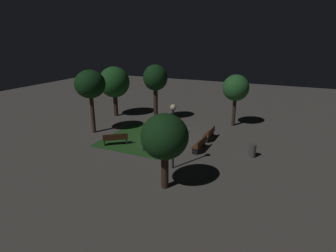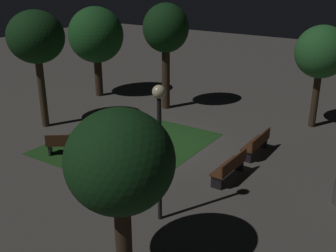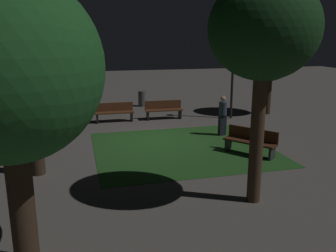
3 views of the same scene
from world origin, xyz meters
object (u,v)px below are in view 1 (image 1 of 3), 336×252
(tree_tall_center, at_px, (165,137))
(trash_bin, at_px, (252,151))
(tree_back_left, at_px, (114,82))
(lamp_post_path_center, at_px, (173,125))
(bench_front_right, at_px, (210,134))
(tree_back_right, at_px, (155,79))
(bench_path_side, at_px, (115,139))
(bench_lawn_edge, at_px, (200,144))
(pedestrian, at_px, (145,139))
(tree_lawn_side, at_px, (90,85))
(tree_near_wall, at_px, (236,88))

(tree_tall_center, distance_m, trash_bin, 7.32)
(tree_back_left, bearing_deg, lamp_post_path_center, -129.96)
(bench_front_right, bearing_deg, tree_back_left, 75.95)
(tree_back_right, height_order, trash_bin, tree_back_right)
(tree_back_right, bearing_deg, bench_path_side, -179.02)
(bench_lawn_edge, bearing_deg, pedestrian, 114.27)
(tree_tall_center, relative_size, pedestrian, 2.51)
(tree_lawn_side, height_order, pedestrian, tree_lawn_side)
(tree_back_left, bearing_deg, tree_lawn_side, -165.81)
(bench_front_right, relative_size, pedestrian, 1.12)
(tree_back_left, bearing_deg, trash_bin, -108.18)
(bench_lawn_edge, relative_size, tree_back_left, 0.37)
(tree_lawn_side, bearing_deg, bench_path_side, -115.86)
(lamp_post_path_center, bearing_deg, pedestrian, 59.79)
(bench_path_side, bearing_deg, tree_lawn_side, 64.14)
(bench_front_right, xyz_separation_m, tree_lawn_side, (-2.37, 9.25, 3.50))
(tree_back_left, distance_m, trash_bin, 15.03)
(bench_path_side, height_order, pedestrian, pedestrian)
(tree_back_left, bearing_deg, pedestrian, -133.29)
(tree_back_left, bearing_deg, bench_path_side, -145.51)
(lamp_post_path_center, bearing_deg, tree_back_left, 50.04)
(tree_tall_center, relative_size, tree_back_right, 0.77)
(tree_tall_center, height_order, lamp_post_path_center, tree_tall_center)
(tree_back_right, xyz_separation_m, pedestrian, (-6.81, -2.60, -3.11))
(bench_lawn_edge, relative_size, tree_lawn_side, 0.35)
(tree_lawn_side, relative_size, trash_bin, 5.86)
(bench_path_side, distance_m, pedestrian, 2.51)
(tree_tall_center, xyz_separation_m, pedestrian, (3.88, 3.36, -1.98))
(bench_path_side, height_order, tree_lawn_side, tree_lawn_side)
(tree_lawn_side, bearing_deg, lamp_post_path_center, -110.75)
(bench_path_side, bearing_deg, tree_tall_center, -123.71)
(tree_back_left, xyz_separation_m, trash_bin, (-4.60, -14.01, -2.93))
(tree_lawn_side, relative_size, tree_back_right, 0.98)
(tree_near_wall, bearing_deg, bench_lawn_edge, 172.02)
(tree_near_wall, bearing_deg, tree_lawn_side, 123.28)
(bench_path_side, relative_size, tree_lawn_side, 0.33)
(tree_tall_center, height_order, tree_back_right, tree_back_right)
(tree_back_left, xyz_separation_m, pedestrian, (-6.60, -7.00, -2.52))
(tree_near_wall, relative_size, pedestrian, 2.83)
(bench_front_right, relative_size, tree_near_wall, 0.40)
(bench_front_right, bearing_deg, lamp_post_path_center, 173.33)
(tree_near_wall, relative_size, trash_bin, 5.15)
(bench_path_side, relative_size, trash_bin, 1.96)
(tree_near_wall, height_order, tree_tall_center, tree_near_wall)
(bench_front_right, distance_m, tree_back_right, 7.59)
(tree_near_wall, height_order, trash_bin, tree_near_wall)
(tree_back_right, xyz_separation_m, lamp_post_path_center, (-8.48, -5.45, -1.21))
(bench_front_right, height_order, bench_path_side, same)
(tree_near_wall, relative_size, tree_back_right, 0.87)
(lamp_post_path_center, height_order, trash_bin, lamp_post_path_center)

